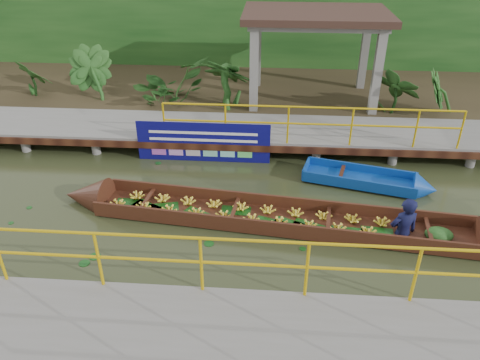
{
  "coord_description": "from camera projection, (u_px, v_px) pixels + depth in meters",
  "views": [
    {
      "loc": [
        1.8,
        -8.5,
        5.84
      ],
      "look_at": [
        1.13,
        0.5,
        0.6
      ],
      "focal_mm": 35.0,
      "sensor_mm": 36.0,
      "label": 1
    }
  ],
  "objects": [
    {
      "name": "pavilion",
      "position": [
        316.0,
        24.0,
        14.2
      ],
      "size": [
        4.4,
        3.0,
        3.0
      ],
      "color": "slate",
      "rests_on": "ground"
    },
    {
      "name": "tropical_plants",
      "position": [
        221.0,
        84.0,
        14.33
      ],
      "size": [
        14.18,
        1.18,
        1.48
      ],
      "color": "#164315",
      "rests_on": "ground"
    },
    {
      "name": "ground",
      "position": [
        188.0,
        213.0,
        10.37
      ],
      "size": [
        80.0,
        80.0,
        0.0
      ],
      "primitive_type": "plane",
      "color": "#30371B",
      "rests_on": "ground"
    },
    {
      "name": "moored_blue_boat",
      "position": [
        391.0,
        184.0,
        11.2
      ],
      "size": [
        3.23,
        1.54,
        0.75
      ],
      "rotation": [
        0.0,
        0.0,
        -0.25
      ],
      "color": "#0D3B95",
      "rests_on": "ground"
    },
    {
      "name": "vendor_boat",
      "position": [
        294.0,
        216.0,
        9.86
      ],
      "size": [
        9.97,
        2.12,
        2.1
      ],
      "rotation": [
        0.0,
        0.0,
        -0.12
      ],
      "color": "#3A1E0F",
      "rests_on": "ground"
    },
    {
      "name": "foliage_backdrop",
      "position": [
        229.0,
        24.0,
        17.99
      ],
      "size": [
        30.0,
        0.8,
        4.0
      ],
      "primitive_type": "cube",
      "color": "#164315",
      "rests_on": "ground"
    },
    {
      "name": "land_strip",
      "position": [
        223.0,
        90.0,
        16.73
      ],
      "size": [
        30.0,
        8.0,
        0.45
      ],
      "primitive_type": "cube",
      "color": "#302718",
      "rests_on": "ground"
    },
    {
      "name": "blue_banner",
      "position": [
        203.0,
        142.0,
        12.23
      ],
      "size": [
        3.5,
        0.04,
        1.09
      ],
      "color": "#0D0C60",
      "rests_on": "ground"
    },
    {
      "name": "far_dock",
      "position": [
        208.0,
        130.0,
        13.09
      ],
      "size": [
        16.0,
        2.06,
        1.66
      ],
      "color": "slate",
      "rests_on": "ground"
    }
  ]
}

